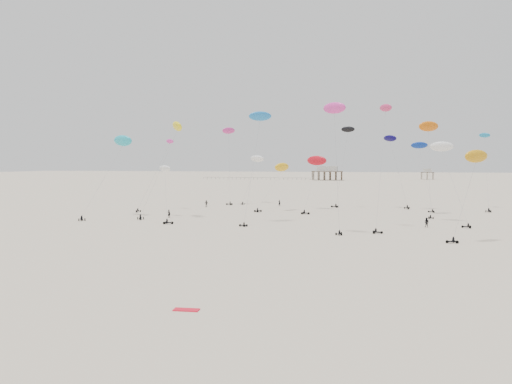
% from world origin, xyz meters
% --- Properties ---
extents(ground_plane, '(900.00, 900.00, 0.00)m').
position_xyz_m(ground_plane, '(0.00, 200.00, 0.00)').
color(ground_plane, beige).
extents(pavilion_main, '(21.00, 13.00, 9.80)m').
position_xyz_m(pavilion_main, '(-10.00, 350.00, 4.22)').
color(pavilion_main, brown).
rests_on(pavilion_main, ground).
extents(pavilion_small, '(9.00, 7.00, 8.00)m').
position_xyz_m(pavilion_small, '(60.00, 380.00, 3.49)').
color(pavilion_small, brown).
rests_on(pavilion_small, ground).
extents(pier_fence, '(80.20, 0.20, 1.50)m').
position_xyz_m(pier_fence, '(-62.00, 350.00, 0.77)').
color(pier_fence, black).
rests_on(pier_fence, ground).
extents(rig_0, '(8.03, 6.09, 20.26)m').
position_xyz_m(rig_0, '(26.91, 138.35, 14.63)').
color(rig_0, black).
rests_on(rig_0, ground).
extents(rig_1, '(4.09, 16.94, 23.41)m').
position_xyz_m(rig_1, '(50.70, 140.30, 11.72)').
color(rig_1, black).
rests_on(rig_1, ground).
extents(rig_2, '(6.20, 3.93, 22.68)m').
position_xyz_m(rig_2, '(13.21, 137.99, 13.94)').
color(rig_2, black).
rests_on(rig_2, ground).
extents(rig_3, '(6.87, 12.57, 20.38)m').
position_xyz_m(rig_3, '(-33.96, 117.65, 9.98)').
color(rig_3, black).
rests_on(rig_3, ground).
extents(rig_4, '(6.02, 11.75, 15.88)m').
position_xyz_m(rig_4, '(-13.99, 147.46, 12.45)').
color(rig_4, black).
rests_on(rig_4, ground).
extents(rig_5, '(4.82, 5.24, 23.25)m').
position_xyz_m(rig_5, '(14.78, 85.88, 18.94)').
color(rig_5, black).
rests_on(rig_5, ground).
extents(rig_6, '(9.73, 11.18, 22.42)m').
position_xyz_m(rig_6, '(-23.19, 102.88, 17.41)').
color(rig_6, black).
rests_on(rig_6, ground).
extents(rig_7, '(9.86, 16.72, 18.99)m').
position_xyz_m(rig_7, '(-23.26, 99.88, 6.73)').
color(rig_7, black).
rests_on(rig_7, ground).
extents(rig_8, '(8.12, 15.78, 20.65)m').
position_xyz_m(rig_8, '(-36.66, 103.19, 15.49)').
color(rig_8, black).
rests_on(rig_8, ground).
extents(rig_9, '(7.04, 5.30, 14.66)m').
position_xyz_m(rig_9, '(36.45, 80.91, 11.19)').
color(rig_9, black).
rests_on(rig_9, ground).
extents(rig_10, '(5.48, 11.78, 23.74)m').
position_xyz_m(rig_10, '(-1.99, 98.57, 19.72)').
color(rig_10, black).
rests_on(rig_10, ground).
extents(rig_11, '(3.93, 13.07, 24.58)m').
position_xyz_m(rig_11, '(23.10, 94.06, 15.48)').
color(rig_11, black).
rests_on(rig_11, ground).
extents(rig_12, '(5.71, 10.66, 18.86)m').
position_xyz_m(rig_12, '(33.67, 135.67, 14.69)').
color(rig_12, black).
rests_on(rig_12, ground).
extents(rig_13, '(7.01, 13.52, 18.82)m').
position_xyz_m(rig_13, '(36.09, 108.40, 13.58)').
color(rig_13, black).
rests_on(rig_13, ground).
extents(rig_14, '(6.17, 17.29, 18.24)m').
position_xyz_m(rig_14, '(6.46, 129.25, 11.43)').
color(rig_14, black).
rests_on(rig_14, ground).
extents(rig_15, '(5.98, 14.52, 23.52)m').
position_xyz_m(rig_15, '(34.26, 123.77, 19.61)').
color(rig_15, black).
rests_on(rig_15, ground).
extents(rig_16, '(8.39, 9.29, 13.13)m').
position_xyz_m(rig_16, '(-2.54, 123.77, 9.59)').
color(rig_16, black).
rests_on(rig_16, ground).
extents(rig_17, '(4.36, 5.58, 23.16)m').
position_xyz_m(rig_17, '(-20.45, 139.71, 18.11)').
color(rig_17, black).
rests_on(rig_17, ground).
extents(spectator_0, '(0.90, 0.72, 2.17)m').
position_xyz_m(spectator_0, '(-23.65, 102.22, 0.00)').
color(spectator_0, black).
rests_on(spectator_0, ground).
extents(spectator_1, '(1.24, 1.13, 2.21)m').
position_xyz_m(spectator_1, '(31.61, 98.04, 0.00)').
color(spectator_1, black).
rests_on(spectator_1, ground).
extents(spectator_2, '(1.44, 0.95, 2.25)m').
position_xyz_m(spectator_2, '(-24.31, 130.13, 0.00)').
color(spectator_2, black).
rests_on(spectator_2, ground).
extents(spectator_3, '(0.89, 0.74, 2.10)m').
position_xyz_m(spectator_3, '(-4.75, 137.71, 0.00)').
color(spectator_3, black).
rests_on(spectator_3, ground).
extents(grounded_kite_a, '(2.26, 1.07, 0.08)m').
position_xyz_m(grounded_kite_a, '(6.04, 36.35, 0.00)').
color(grounded_kite_a, red).
rests_on(grounded_kite_a, ground).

